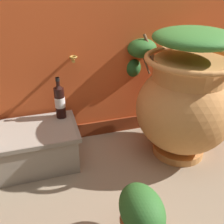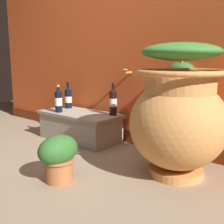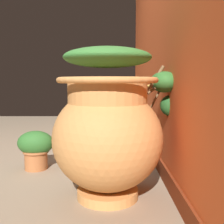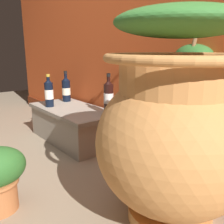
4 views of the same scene
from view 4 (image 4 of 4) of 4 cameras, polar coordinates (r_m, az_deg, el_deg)
terracotta_urn at (r=1.13m, az=14.21°, el=-2.62°), size 0.69×1.02×0.94m
stone_ledge at (r=2.19m, az=-8.82°, el=-2.45°), size 0.87×0.42×0.29m
wine_bottle_left at (r=2.43m, az=-10.37°, el=5.23°), size 0.08×0.08×0.29m
wine_bottle_middle at (r=1.92m, az=-0.78°, el=3.58°), size 0.08×0.08×0.31m
wine_bottle_right at (r=2.24m, az=-14.13°, el=4.37°), size 0.07×0.07×0.28m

